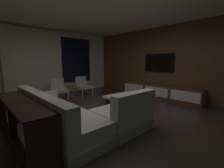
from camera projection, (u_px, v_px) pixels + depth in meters
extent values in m
plane|color=#332B26|center=(105.00, 117.00, 3.83)|extent=(9.20, 9.20, 0.00)
cube|color=silver|center=(48.00, 63.00, 6.27)|extent=(6.60, 0.12, 2.70)
cube|color=black|center=(76.00, 60.00, 7.09)|extent=(1.52, 0.02, 2.02)
cube|color=black|center=(76.00, 60.00, 7.08)|extent=(1.40, 0.03, 1.90)
cube|color=beige|center=(35.00, 64.00, 5.78)|extent=(2.10, 0.12, 2.60)
cube|color=brown|center=(166.00, 63.00, 5.71)|extent=(0.12, 7.80, 2.70)
plane|color=silver|center=(105.00, 4.00, 3.44)|extent=(8.20, 8.20, 0.00)
cube|color=gray|center=(60.00, 126.00, 3.07)|extent=(0.90, 2.50, 0.18)
cube|color=#B2ADA3|center=(59.00, 116.00, 3.04)|extent=(0.86, 2.42, 0.24)
cube|color=#B2ADA3|center=(40.00, 104.00, 2.76)|extent=(0.20, 2.50, 0.40)
cube|color=#B2ADA3|center=(39.00, 96.00, 3.84)|extent=(0.90, 0.20, 0.18)
cube|color=gray|center=(121.00, 124.00, 3.16)|extent=(1.10, 0.90, 0.18)
cube|color=#B2ADA3|center=(121.00, 114.00, 3.13)|extent=(1.07, 0.86, 0.24)
cube|color=#B2ADA3|center=(135.00, 103.00, 2.83)|extent=(1.10, 0.20, 0.40)
cube|color=beige|center=(37.00, 99.00, 3.24)|extent=(0.10, 0.36, 0.36)
cube|color=#B2A893|center=(53.00, 108.00, 2.63)|extent=(0.10, 0.36, 0.36)
cube|color=black|center=(129.00, 103.00, 4.56)|extent=(1.00, 1.00, 0.30)
cube|color=white|center=(129.00, 97.00, 4.53)|extent=(1.16, 1.16, 0.06)
cube|color=#3A6866|center=(126.00, 96.00, 4.49)|extent=(0.20, 0.15, 0.02)
cube|color=#557061|center=(125.00, 95.00, 4.47)|extent=(0.25, 0.15, 0.03)
cube|color=#9D5D66|center=(126.00, 94.00, 4.48)|extent=(0.26, 0.22, 0.03)
cylinder|color=#B2ADA0|center=(93.00, 91.00, 6.20)|extent=(0.04, 0.04, 0.36)
cylinder|color=#B2ADA0|center=(83.00, 93.00, 5.87)|extent=(0.04, 0.04, 0.36)
cylinder|color=#B2ADA0|center=(86.00, 90.00, 6.56)|extent=(0.04, 0.04, 0.36)
cylinder|color=#B2ADA0|center=(76.00, 91.00, 6.23)|extent=(0.04, 0.04, 0.36)
cube|color=#B2ADA3|center=(84.00, 87.00, 6.19)|extent=(0.54, 0.56, 0.08)
cube|color=#B2ADA3|center=(81.00, 81.00, 6.33)|extent=(0.49, 0.08, 0.38)
cylinder|color=#B2ADA0|center=(68.00, 95.00, 5.47)|extent=(0.04, 0.04, 0.36)
cylinder|color=#B2ADA0|center=(55.00, 97.00, 5.18)|extent=(0.04, 0.04, 0.36)
cylinder|color=#B2ADA0|center=(64.00, 93.00, 5.86)|extent=(0.04, 0.04, 0.36)
cylinder|color=#B2ADA0|center=(51.00, 95.00, 5.58)|extent=(0.04, 0.04, 0.36)
cube|color=#B2ADA3|center=(59.00, 90.00, 5.50)|extent=(0.60, 0.62, 0.08)
cube|color=#B2ADA3|center=(57.00, 83.00, 5.66)|extent=(0.49, 0.14, 0.38)
cylinder|color=#BF4C1E|center=(68.00, 92.00, 5.84)|extent=(0.03, 0.03, 0.46)
cylinder|color=#BF4C1E|center=(73.00, 91.00, 5.98)|extent=(0.03, 0.03, 0.46)
cylinder|color=#BF4C1E|center=(69.00, 91.00, 5.98)|extent=(0.03, 0.03, 0.46)
cylinder|color=#BF4C1E|center=(70.00, 86.00, 5.88)|extent=(0.32, 0.32, 0.02)
cube|color=brown|center=(159.00, 92.00, 5.75)|extent=(0.44, 3.10, 0.52)
cube|color=white|center=(185.00, 96.00, 4.84)|extent=(0.02, 0.93, 0.33)
cube|color=white|center=(156.00, 92.00, 5.59)|extent=(0.02, 0.93, 0.33)
cube|color=white|center=(133.00, 88.00, 6.34)|extent=(0.02, 0.93, 0.33)
cube|color=black|center=(181.00, 99.00, 5.13)|extent=(0.33, 0.68, 0.19)
cube|color=#A4C0AF|center=(189.00, 101.00, 4.94)|extent=(0.03, 0.04, 0.14)
cube|color=#D36346|center=(183.00, 100.00, 5.07)|extent=(0.03, 0.04, 0.18)
cube|color=gray|center=(178.00, 99.00, 5.19)|extent=(0.03, 0.04, 0.18)
cube|color=#434D4B|center=(173.00, 98.00, 5.32)|extent=(0.03, 0.04, 0.16)
cube|color=black|center=(159.00, 63.00, 5.82)|extent=(0.04, 1.21, 0.70)
cube|color=black|center=(159.00, 63.00, 5.82)|extent=(0.05, 1.17, 0.66)
cube|color=black|center=(21.00, 103.00, 2.46)|extent=(0.40, 2.10, 0.04)
cube|color=black|center=(24.00, 136.00, 2.54)|extent=(0.38, 2.04, 0.03)
cube|color=black|center=(45.00, 149.00, 1.77)|extent=(0.40, 0.04, 0.74)
cube|color=black|center=(10.00, 109.00, 3.25)|extent=(0.40, 0.04, 0.74)
cube|color=black|center=(23.00, 123.00, 2.51)|extent=(0.38, 0.03, 0.74)
cube|color=silver|center=(41.00, 150.00, 1.89)|extent=(0.18, 0.04, 0.26)
cube|color=silver|center=(37.00, 146.00, 2.00)|extent=(0.18, 0.04, 0.23)
cube|color=silver|center=(34.00, 143.00, 2.10)|extent=(0.18, 0.04, 0.23)
cube|color=silver|center=(31.00, 137.00, 2.21)|extent=(0.18, 0.04, 0.26)
cube|color=white|center=(28.00, 135.00, 2.31)|extent=(0.18, 0.04, 0.22)
cube|color=white|center=(26.00, 131.00, 2.42)|extent=(0.18, 0.04, 0.26)
cube|color=white|center=(23.00, 129.00, 2.52)|extent=(0.18, 0.04, 0.24)
cube|color=silver|center=(21.00, 125.00, 2.63)|extent=(0.18, 0.04, 0.27)
cube|color=silver|center=(19.00, 123.00, 2.73)|extent=(0.18, 0.04, 0.26)
cube|color=silver|center=(17.00, 122.00, 2.84)|extent=(0.18, 0.04, 0.22)
cube|color=white|center=(15.00, 119.00, 2.93)|extent=(0.18, 0.04, 0.26)
cube|color=silver|center=(13.00, 117.00, 3.04)|extent=(0.18, 0.04, 0.26)
cube|color=silver|center=(12.00, 115.00, 3.14)|extent=(0.18, 0.04, 0.25)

